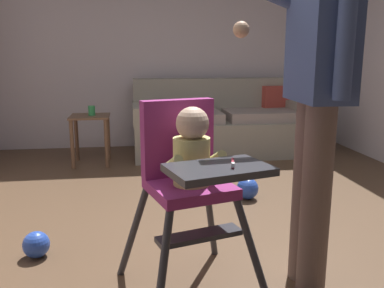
{
  "coord_description": "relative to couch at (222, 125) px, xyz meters",
  "views": [
    {
      "loc": [
        -0.49,
        -2.3,
        1.13
      ],
      "look_at": [
        -0.24,
        -0.54,
        0.75
      ],
      "focal_mm": 38.45,
      "sensor_mm": 36.0,
      "label": 1
    }
  ],
  "objects": [
    {
      "name": "adult_standing",
      "position": [
        -0.19,
        -2.89,
        0.66
      ],
      "size": [
        0.51,
        0.51,
        1.74
      ],
      "rotation": [
        0.0,
        0.0,
        3.1
      ],
      "color": "#6C574E",
      "rests_on": "ground"
    },
    {
      "name": "side_table",
      "position": [
        -1.48,
        -0.33,
        0.05
      ],
      "size": [
        0.4,
        0.4,
        0.52
      ],
      "color": "brown",
      "rests_on": "ground"
    },
    {
      "name": "toy_ball",
      "position": [
        -0.14,
        -1.64,
        -0.24
      ],
      "size": [
        0.18,
        0.18,
        0.18
      ],
      "primitive_type": "sphere",
      "color": "#284CB7",
      "rests_on": "ground"
    },
    {
      "name": "high_chair",
      "position": [
        -0.78,
        -2.86,
        0.3
      ],
      "size": [
        0.74,
        0.83,
        0.93
      ],
      "rotation": [
        0.0,
        0.0,
        -1.3
      ],
      "color": "#33333A",
      "rests_on": "ground"
    },
    {
      "name": "sippy_cup",
      "position": [
        -1.46,
        -0.33,
        0.24
      ],
      "size": [
        0.07,
        0.07,
        0.1
      ],
      "primitive_type": "cylinder",
      "color": "green",
      "rests_on": "side_table"
    },
    {
      "name": "wall_far",
      "position": [
        -0.54,
        0.52,
        1.05
      ],
      "size": [
        5.12,
        0.06,
        2.76
      ],
      "primitive_type": "cube",
      "color": "silver",
      "rests_on": "ground"
    },
    {
      "name": "couch",
      "position": [
        0.0,
        0.0,
        0.0
      ],
      "size": [
        2.05,
        0.86,
        0.86
      ],
      "rotation": [
        0.0,
        0.0,
        -1.57
      ],
      "color": "gray",
      "rests_on": "ground"
    },
    {
      "name": "toy_ball_second",
      "position": [
        -1.6,
        -2.41,
        -0.25
      ],
      "size": [
        0.15,
        0.15,
        0.15
      ],
      "primitive_type": "sphere",
      "color": "#284CB7",
      "rests_on": "ground"
    },
    {
      "name": "ground",
      "position": [
        -0.54,
        -2.39,
        -0.38
      ],
      "size": [
        5.92,
        7.36,
        0.1
      ],
      "primitive_type": "cube",
      "color": "brown"
    }
  ]
}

